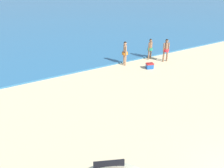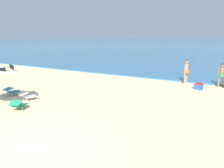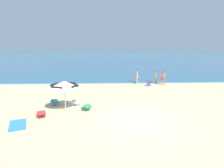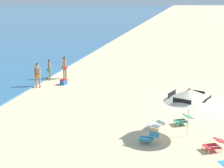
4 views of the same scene
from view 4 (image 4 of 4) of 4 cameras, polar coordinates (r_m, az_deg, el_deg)
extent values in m
plane|color=#D1BA8E|center=(20.41, 17.40, -3.67)|extent=(800.00, 800.00, 0.00)
cylinder|color=silver|center=(15.37, 12.90, -4.86)|extent=(0.04, 0.04, 2.21)
cone|color=beige|center=(15.12, 13.08, -1.83)|extent=(2.47, 2.50, 0.66)
cube|color=black|center=(15.46, 10.19, -1.79)|extent=(0.77, 0.35, 0.29)
cube|color=black|center=(14.41, 11.85, -3.04)|extent=(0.35, 0.77, 0.29)
cube|color=black|center=(14.90, 16.03, -2.73)|extent=(0.77, 0.35, 0.29)
cube|color=black|center=(15.91, 14.15, -1.54)|extent=(0.35, 0.77, 0.29)
sphere|color=black|center=(15.05, 13.14, -0.77)|extent=(0.06, 0.06, 0.06)
cube|color=teal|center=(14.67, 5.84, -9.29)|extent=(0.54, 0.62, 0.04)
cube|color=teal|center=(14.55, 7.23, -8.58)|extent=(0.51, 0.43, 0.13)
cylinder|color=silver|center=(14.53, 4.56, -9.98)|extent=(0.03, 0.03, 0.18)
cylinder|color=silver|center=(14.97, 4.86, -9.23)|extent=(0.03, 0.03, 0.18)
cylinder|color=silver|center=(14.46, 6.83, -10.15)|extent=(0.03, 0.03, 0.18)
cylinder|color=silver|center=(14.91, 7.06, -9.39)|extent=(0.03, 0.03, 0.18)
cylinder|color=silver|center=(14.37, 5.70, -9.29)|extent=(0.04, 0.54, 0.02)
cylinder|color=silver|center=(14.88, 6.00, -8.45)|extent=(0.04, 0.54, 0.02)
cube|color=white|center=(16.22, 7.27, -6.99)|extent=(0.68, 0.73, 0.04)
cube|color=white|center=(16.02, 8.48, -6.45)|extent=(0.60, 0.55, 0.15)
cylinder|color=silver|center=(16.15, 5.98, -7.46)|extent=(0.03, 0.03, 0.18)
cylinder|color=silver|center=(16.57, 6.67, -6.91)|extent=(0.03, 0.03, 0.18)
cylinder|color=silver|center=(15.95, 7.87, -7.80)|extent=(0.03, 0.03, 0.18)
cylinder|color=silver|center=(16.38, 8.52, -7.23)|extent=(0.03, 0.03, 0.18)
cylinder|color=silver|center=(15.94, 6.90, -6.91)|extent=(0.19, 0.52, 0.02)
cylinder|color=silver|center=(16.42, 7.66, -6.28)|extent=(0.19, 0.52, 0.02)
cube|color=red|center=(14.48, 16.69, -10.17)|extent=(0.72, 0.76, 0.04)
cube|color=red|center=(14.57, 18.00, -9.17)|extent=(0.62, 0.58, 0.15)
cylinder|color=silver|center=(14.20, 16.13, -11.11)|extent=(0.03, 0.03, 0.18)
cylinder|color=silver|center=(14.59, 15.19, -10.35)|extent=(0.03, 0.03, 0.18)
cylinder|color=silver|center=(14.48, 18.14, -10.77)|extent=(0.03, 0.03, 0.18)
cylinder|color=silver|center=(14.85, 17.16, -10.04)|extent=(0.03, 0.03, 0.18)
cylinder|color=silver|center=(14.22, 17.28, -10.16)|extent=(0.25, 0.50, 0.02)
cylinder|color=silver|center=(14.66, 16.18, -9.32)|extent=(0.25, 0.50, 0.02)
cube|color=#1E7F56|center=(16.96, 11.67, -6.21)|extent=(0.73, 0.77, 0.04)
cube|color=#1E7F56|center=(17.05, 12.83, -5.39)|extent=(0.62, 0.58, 0.18)
cylinder|color=silver|center=(16.68, 11.14, -6.95)|extent=(0.03, 0.03, 0.18)
cylinder|color=silver|center=(17.09, 10.43, -6.39)|extent=(0.03, 0.03, 0.18)
cylinder|color=silver|center=(16.92, 12.89, -6.73)|extent=(0.03, 0.03, 0.18)
cylinder|color=silver|center=(17.33, 12.14, -6.19)|extent=(0.03, 0.03, 0.18)
cylinder|color=silver|center=(16.69, 12.12, -6.14)|extent=(0.26, 0.49, 0.02)
cylinder|color=silver|center=(17.16, 11.28, -5.53)|extent=(0.26, 0.49, 0.02)
cylinder|color=tan|center=(24.06, -12.22, 0.38)|extent=(0.12, 0.12, 0.86)
cylinder|color=tan|center=(24.24, -12.80, 0.45)|extent=(0.12, 0.12, 0.86)
cylinder|color=orange|center=(24.05, -12.56, 1.45)|extent=(0.43, 0.43, 0.18)
cylinder|color=tan|center=(23.99, -12.60, 2.11)|extent=(0.24, 0.24, 0.61)
cylinder|color=tan|center=(23.86, -12.19, 2.03)|extent=(0.09, 0.09, 0.64)
cylinder|color=tan|center=(24.12, -13.01, 2.11)|extent=(0.09, 0.09, 0.64)
sphere|color=tan|center=(23.90, -12.66, 3.18)|extent=(0.23, 0.23, 0.23)
sphere|color=black|center=(23.89, -12.66, 3.25)|extent=(0.21, 0.21, 0.21)
cylinder|color=#8C6042|center=(26.10, -10.58, 1.46)|extent=(0.11, 0.11, 0.79)
cylinder|color=#8C6042|center=(26.37, -10.54, 1.59)|extent=(0.11, 0.11, 0.79)
cylinder|color=#23845B|center=(26.15, -10.60, 2.41)|extent=(0.39, 0.39, 0.16)
cylinder|color=#8C6042|center=(26.10, -10.62, 2.96)|extent=(0.22, 0.22, 0.56)
cylinder|color=#8C6042|center=(25.91, -10.65, 2.84)|extent=(0.09, 0.09, 0.59)
cylinder|color=#8C6042|center=(26.30, -10.59, 3.01)|extent=(0.09, 0.09, 0.59)
sphere|color=#8C6042|center=(26.03, -10.66, 3.86)|extent=(0.21, 0.21, 0.21)
sphere|color=black|center=(26.02, -10.67, 3.92)|extent=(0.20, 0.20, 0.20)
cylinder|color=#8C6042|center=(26.68, -7.88, 1.91)|extent=(0.12, 0.12, 0.85)
cylinder|color=#8C6042|center=(26.43, -8.20, 1.78)|extent=(0.12, 0.12, 0.85)
cylinder|color=red|center=(26.47, -8.07, 2.78)|extent=(0.42, 0.42, 0.18)
cylinder|color=#8C6042|center=(26.41, -8.09, 3.37)|extent=(0.23, 0.23, 0.60)
cylinder|color=#8C6042|center=(26.60, -7.87, 3.42)|extent=(0.09, 0.09, 0.64)
cylinder|color=#8C6042|center=(26.24, -8.32, 3.26)|extent=(0.09, 0.09, 0.64)
sphere|color=#8C6042|center=(26.33, -8.13, 4.33)|extent=(0.23, 0.23, 0.23)
sphere|color=black|center=(26.33, -8.13, 4.40)|extent=(0.21, 0.21, 0.21)
cube|color=#1E56A8|center=(24.69, -8.24, 0.27)|extent=(0.56, 0.46, 0.32)
cube|color=red|center=(24.64, -8.26, 0.72)|extent=(0.57, 0.47, 0.08)
cylinder|color=black|center=(24.63, -8.26, 0.85)|extent=(0.33, 0.12, 0.02)
camera|label=1|loc=(13.28, 28.37, 14.32)|focal=37.14mm
camera|label=2|loc=(25.48, 25.90, 6.59)|focal=34.15mm
camera|label=3|loc=(21.55, 48.15, 4.97)|focal=29.26mm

